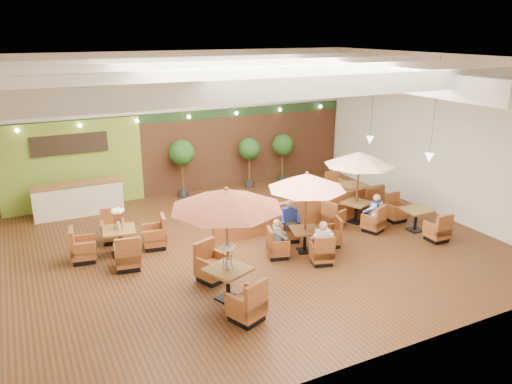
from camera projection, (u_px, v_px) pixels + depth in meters
room at (244, 119)px, 15.21m from camera, size 14.04×14.00×5.52m
service_counter at (78, 199)px, 17.50m from camera, size 3.00×0.75×1.18m
booth_divider at (306, 212)px, 16.58m from camera, size 6.70×0.42×0.93m
table_0 at (227, 216)px, 11.47m from camera, size 2.66×3.00×2.87m
table_1 at (306, 198)px, 14.21m from camera, size 2.52×2.52×2.45m
table_2 at (357, 171)px, 16.38m from camera, size 2.47×2.61×2.52m
table_3 at (120, 241)px, 14.40m from camera, size 2.79×2.79×1.58m
table_4 at (416, 220)px, 16.17m from camera, size 0.85×2.49×0.94m
table_5 at (351, 195)px, 18.60m from camera, size 0.89×2.60×0.98m
topiary_0 at (182, 155)px, 18.98m from camera, size 0.97×0.97×2.26m
topiary_1 at (249, 151)px, 20.23m from camera, size 0.89×0.89×2.07m
topiary_2 at (283, 147)px, 20.88m from camera, size 0.90×0.90×2.09m
diner_0 at (322, 238)px, 13.74m from camera, size 0.45×0.42×0.82m
diner_1 at (290, 217)px, 15.26m from camera, size 0.47×0.43×0.85m
diner_2 at (278, 234)px, 14.14m from camera, size 0.37×0.39×0.71m
diner_3 at (374, 209)px, 15.95m from camera, size 0.45×0.42×0.82m
diner_4 at (374, 209)px, 15.95m from camera, size 0.45×0.42×0.82m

